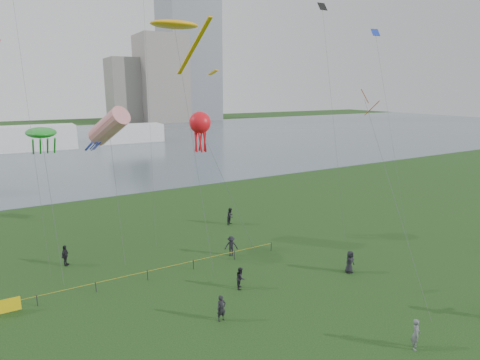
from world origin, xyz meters
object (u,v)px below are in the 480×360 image
kite_octopus (200,123)px  kite_flyer (416,334)px  kite_stingray (175,26)px  fence (66,292)px

kite_octopus → kite_flyer: bearing=-70.4°
kite_stingray → kite_octopus: size_ratio=1.64×
kite_stingray → kite_octopus: bearing=-11.9°
fence → kite_stingray: bearing=31.1°
kite_stingray → kite_octopus: kite_stingray is taller
fence → kite_stingray: size_ratio=1.14×
kite_stingray → fence: bearing=-147.2°
kite_flyer → kite_stingray: size_ratio=0.09×
kite_flyer → kite_octopus: bearing=60.1°
fence → kite_octopus: kite_octopus is taller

